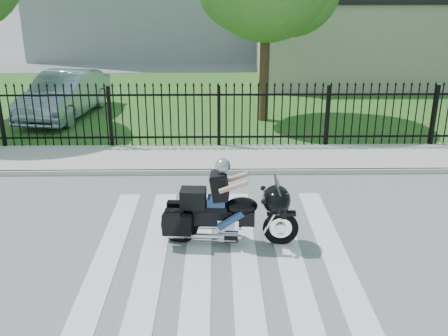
{
  "coord_description": "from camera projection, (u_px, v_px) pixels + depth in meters",
  "views": [
    {
      "loc": [
        -0.07,
        -8.05,
        4.67
      ],
      "look_at": [
        0.08,
        1.77,
        1.0
      ],
      "focal_mm": 42.0,
      "sensor_mm": 36.0,
      "label": 1
    }
  ],
  "objects": [
    {
      "name": "grass_strip",
      "position": [
        218.0,
        100.0,
        20.42
      ],
      "size": [
        40.0,
        12.0,
        0.02
      ],
      "primitive_type": "cube",
      "color": "#25511B",
      "rests_on": "ground"
    },
    {
      "name": "crosswalk",
      "position": [
        221.0,
        256.0,
        9.18
      ],
      "size": [
        5.0,
        5.5,
        0.01
      ],
      "primitive_type": null,
      "color": "silver",
      "rests_on": "ground"
    },
    {
      "name": "ground",
      "position": [
        221.0,
        257.0,
        9.18
      ],
      "size": [
        120.0,
        120.0,
        0.0
      ],
      "primitive_type": "plane",
      "color": "slate",
      "rests_on": "ground"
    },
    {
      "name": "building_low",
      "position": [
        372.0,
        41.0,
        23.65
      ],
      "size": [
        10.0,
        6.0,
        3.5
      ],
      "primitive_type": "cube",
      "color": "#B3AD95",
      "rests_on": "ground"
    },
    {
      "name": "motorcycle_rider",
      "position": [
        226.0,
        208.0,
        9.43
      ],
      "size": [
        2.53,
        0.87,
        1.67
      ],
      "rotation": [
        0.0,
        0.0,
        -0.07
      ],
      "color": "black",
      "rests_on": "ground"
    },
    {
      "name": "parked_car",
      "position": [
        64.0,
        95.0,
        17.82
      ],
      "size": [
        2.35,
        4.79,
        1.51
      ],
      "primitive_type": "imported",
      "rotation": [
        0.0,
        0.0,
        -0.17
      ],
      "color": "#8E9CB2",
      "rests_on": "grass_strip"
    },
    {
      "name": "sidewalk",
      "position": [
        219.0,
        158.0,
        13.84
      ],
      "size": [
        40.0,
        2.0,
        0.12
      ],
      "primitive_type": "cube",
      "color": "#ADAAA3",
      "rests_on": "ground"
    },
    {
      "name": "iron_fence",
      "position": [
        219.0,
        118.0,
        14.48
      ],
      "size": [
        26.0,
        0.04,
        1.8
      ],
      "color": "black",
      "rests_on": "ground"
    },
    {
      "name": "curb",
      "position": [
        220.0,
        172.0,
        12.91
      ],
      "size": [
        40.0,
        0.12,
        0.12
      ],
      "primitive_type": "cube",
      "color": "#ADAAA3",
      "rests_on": "ground"
    }
  ]
}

